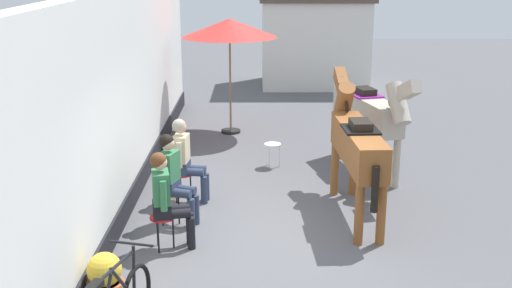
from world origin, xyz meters
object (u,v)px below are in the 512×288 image
(cafe_parasol, at_px, (229,29))
(spare_stool_white, at_px, (272,147))
(seated_visitor_near, at_px, (166,196))
(flower_planter_near, at_px, (105,278))
(seated_visitor_middle, at_px, (173,175))
(saddled_horse_near, at_px, (356,143))
(seated_visitor_far, at_px, (185,156))
(saddled_horse_far, at_px, (369,112))

(cafe_parasol, bearing_deg, spare_stool_white, -70.03)
(seated_visitor_near, height_order, flower_planter_near, seated_visitor_near)
(seated_visitor_middle, relative_size, saddled_horse_near, 0.46)
(seated_visitor_near, relative_size, cafe_parasol, 0.54)
(seated_visitor_far, distance_m, flower_planter_near, 3.30)
(seated_visitor_middle, height_order, saddled_horse_far, saddled_horse_far)
(seated_visitor_far, distance_m, spare_stool_white, 2.31)
(seated_visitor_near, distance_m, saddled_horse_far, 4.58)
(seated_visitor_far, xyz_separation_m, saddled_horse_near, (2.67, -0.54, 0.38))
(seated_visitor_middle, xyz_separation_m, saddled_horse_near, (2.75, 0.37, 0.38))
(saddled_horse_near, bearing_deg, spare_stool_white, 117.75)
(seated_visitor_far, distance_m, saddled_horse_far, 3.53)
(seated_visitor_far, xyz_separation_m, cafe_parasol, (0.57, 4.21, 1.59))
(seated_visitor_middle, distance_m, cafe_parasol, 5.41)
(seated_visitor_middle, relative_size, saddled_horse_far, 0.47)
(flower_planter_near, bearing_deg, seated_visitor_near, 70.38)
(seated_visitor_middle, relative_size, seated_visitor_far, 1.00)
(saddled_horse_far, bearing_deg, flower_planter_near, -129.38)
(saddled_horse_far, distance_m, cafe_parasol, 4.04)
(cafe_parasol, bearing_deg, saddled_horse_far, -46.68)
(seated_visitor_middle, relative_size, flower_planter_near, 2.17)
(seated_visitor_far, relative_size, saddled_horse_near, 0.46)
(saddled_horse_near, relative_size, flower_planter_near, 4.69)
(saddled_horse_near, bearing_deg, flower_planter_near, -140.59)
(saddled_horse_near, bearing_deg, cafe_parasol, 113.84)
(saddled_horse_near, distance_m, flower_planter_near, 4.29)
(seated_visitor_far, height_order, flower_planter_near, seated_visitor_far)
(seated_visitor_middle, height_order, saddled_horse_near, saddled_horse_near)
(seated_visitor_far, bearing_deg, seated_visitor_middle, -95.04)
(saddled_horse_near, relative_size, saddled_horse_far, 1.02)
(saddled_horse_far, height_order, spare_stool_white, saddled_horse_far)
(saddled_horse_far, height_order, flower_planter_near, saddled_horse_far)
(saddled_horse_far, bearing_deg, seated_visitor_near, -135.94)
(seated_visitor_middle, bearing_deg, seated_visitor_near, -88.98)
(flower_planter_near, bearing_deg, spare_stool_white, 67.59)
(seated_visitor_near, xyz_separation_m, seated_visitor_far, (0.07, 1.76, 0.00))
(cafe_parasol, xyz_separation_m, spare_stool_white, (0.90, -2.46, -1.96))
(seated_visitor_middle, height_order, seated_visitor_far, same)
(spare_stool_white, bearing_deg, seated_visitor_far, -129.90)
(seated_visitor_middle, height_order, flower_planter_near, seated_visitor_middle)
(seated_visitor_middle, relative_size, cafe_parasol, 0.54)
(saddled_horse_near, xyz_separation_m, flower_planter_near, (-3.25, -2.67, -0.82))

